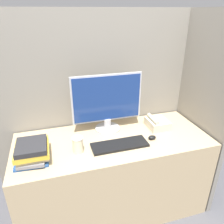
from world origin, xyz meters
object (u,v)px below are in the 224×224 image
(monitor, at_px, (107,104))
(mouse, at_px, (152,138))
(desk_telephone, at_px, (157,123))
(keyboard, at_px, (120,145))
(book_stack, at_px, (32,151))
(coffee_cup, at_px, (78,145))

(monitor, height_order, mouse, monitor)
(mouse, height_order, desk_telephone, desk_telephone)
(keyboard, relative_size, book_stack, 1.59)
(monitor, distance_m, keyboard, 0.38)
(coffee_cup, bearing_deg, book_stack, 179.54)
(monitor, distance_m, mouse, 0.48)
(mouse, bearing_deg, desk_telephone, 52.99)
(monitor, distance_m, desk_telephone, 0.51)
(mouse, relative_size, coffee_cup, 0.54)
(monitor, xyz_separation_m, desk_telephone, (0.45, -0.10, -0.21))
(coffee_cup, distance_m, book_stack, 0.33)
(desk_telephone, bearing_deg, monitor, 167.78)
(keyboard, bearing_deg, monitor, 93.76)
(mouse, relative_size, book_stack, 0.24)
(monitor, relative_size, mouse, 9.15)
(coffee_cup, relative_size, desk_telephone, 0.62)
(monitor, height_order, coffee_cup, monitor)
(monitor, bearing_deg, desk_telephone, -12.22)
(mouse, distance_m, book_stack, 0.96)
(keyboard, bearing_deg, desk_telephone, 24.42)
(monitor, height_order, desk_telephone, monitor)
(coffee_cup, height_order, desk_telephone, coffee_cup)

